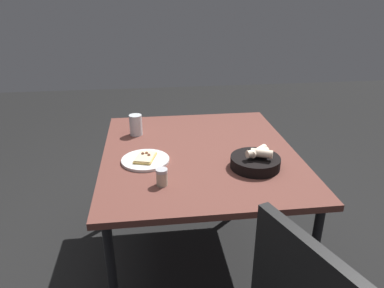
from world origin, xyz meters
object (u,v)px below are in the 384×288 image
at_px(pizza_plate, 145,160).
at_px(bread_basket, 255,161).
at_px(beer_glass, 136,126).
at_px(pepper_shaker, 162,178).
at_px(dining_table, 199,161).

xyz_separation_m(pizza_plate, bread_basket, (-0.52, 0.13, 0.02)).
distance_m(beer_glass, pepper_shaker, 0.61).
height_order(dining_table, pepper_shaker, pepper_shaker).
bearing_deg(dining_table, bread_basket, 137.84).
xyz_separation_m(pizza_plate, pepper_shaker, (-0.07, 0.24, 0.02)).
xyz_separation_m(beer_glass, pepper_shaker, (-0.12, 0.59, -0.02)).
distance_m(dining_table, beer_glass, 0.44).
bearing_deg(pizza_plate, pepper_shaker, 106.50).
xyz_separation_m(dining_table, pepper_shaker, (0.21, 0.32, 0.09)).
distance_m(pizza_plate, bread_basket, 0.53).
distance_m(bread_basket, beer_glass, 0.75).
relative_size(dining_table, beer_glass, 9.58).
distance_m(bread_basket, pepper_shaker, 0.46).
xyz_separation_m(dining_table, bread_basket, (-0.24, 0.21, 0.09)).
bearing_deg(bread_basket, pizza_plate, -14.04).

